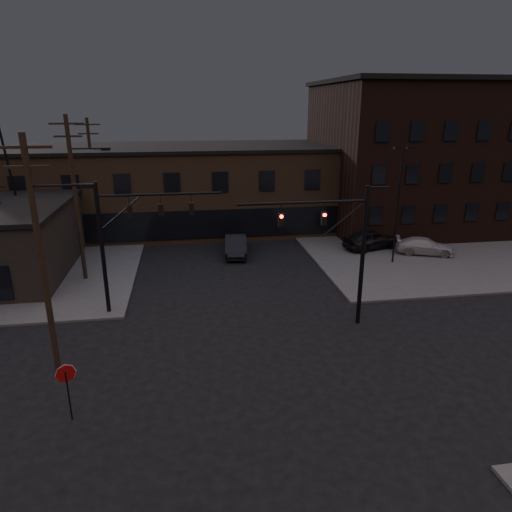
{
  "coord_description": "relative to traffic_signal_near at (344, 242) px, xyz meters",
  "views": [
    {
      "loc": [
        -3.02,
        -18.32,
        12.02
      ],
      "look_at": [
        0.91,
        7.14,
        3.5
      ],
      "focal_mm": 32.0,
      "sensor_mm": 36.0,
      "label": 1
    }
  ],
  "objects": [
    {
      "name": "lot_light_b",
      "position": [
        13.64,
        14.5,
        0.58
      ],
      "size": [
        1.5,
        0.28,
        9.14
      ],
      "color": "black",
      "rests_on": "ground"
    },
    {
      "name": "stop_sign",
      "position": [
        -13.36,
        -6.49,
        -3.09
      ],
      "size": [
        0.72,
        0.33,
        2.48
      ],
      "color": "black",
      "rests_on": "ground"
    },
    {
      "name": "traffic_signal_near",
      "position": [
        0.0,
        0.0,
        0.0
      ],
      "size": [
        7.12,
        0.24,
        8.0
      ],
      "color": "black",
      "rests_on": "ground"
    },
    {
      "name": "building_row",
      "position": [
        -5.36,
        23.5,
        -0.93
      ],
      "size": [
        40.0,
        12.0,
        8.0
      ],
      "primitive_type": "cube",
      "color": "brown",
      "rests_on": "ground"
    },
    {
      "name": "utility_pole_mid",
      "position": [
        -15.79,
        9.5,
        1.19
      ],
      "size": [
        3.7,
        0.28,
        11.5
      ],
      "color": "black",
      "rests_on": "ground"
    },
    {
      "name": "parked_car_lot_b",
      "position": [
        11.17,
        11.07,
        -4.1
      ],
      "size": [
        5.06,
        3.46,
        1.36
      ],
      "primitive_type": "imported",
      "rotation": [
        0.0,
        0.0,
        1.2
      ],
      "color": "#ABABAD",
      "rests_on": "sidewalk_ne"
    },
    {
      "name": "utility_pole_near",
      "position": [
        -14.79,
        -2.5,
        0.94
      ],
      "size": [
        3.7,
        0.28,
        11.0
      ],
      "color": "black",
      "rests_on": "ground"
    },
    {
      "name": "sidewalk_ne",
      "position": [
        16.64,
        17.5,
        -4.86
      ],
      "size": [
        30.0,
        30.0,
        0.15
      ],
      "primitive_type": "cube",
      "color": "#474744",
      "rests_on": "ground"
    },
    {
      "name": "parked_car_lot_a",
      "position": [
        7.29,
        13.18,
        -3.93
      ],
      "size": [
        5.4,
        3.44,
        1.71
      ],
      "primitive_type": "imported",
      "rotation": [
        0.0,
        0.0,
        1.88
      ],
      "color": "black",
      "rests_on": "sidewalk_ne"
    },
    {
      "name": "traffic_signal_far",
      "position": [
        -12.07,
        3.5,
        0.08
      ],
      "size": [
        7.12,
        0.24,
        8.0
      ],
      "color": "black",
      "rests_on": "ground"
    },
    {
      "name": "building_right",
      "position": [
        16.64,
        21.5,
        2.07
      ],
      "size": [
        22.0,
        16.0,
        14.0
      ],
      "primitive_type": "cube",
      "color": "black",
      "rests_on": "ground"
    },
    {
      "name": "ground",
      "position": [
        -5.36,
        -4.5,
        -4.93
      ],
      "size": [
        140.0,
        140.0,
        0.0
      ],
      "primitive_type": "plane",
      "color": "black",
      "rests_on": "ground"
    },
    {
      "name": "lot_light_a",
      "position": [
        7.64,
        9.5,
        0.58
      ],
      "size": [
        1.5,
        0.28,
        9.14
      ],
      "color": "black",
      "rests_on": "ground"
    },
    {
      "name": "car_crossing",
      "position": [
        -4.45,
        13.8,
        -4.09
      ],
      "size": [
        2.28,
        5.23,
        1.67
      ],
      "primitive_type": "imported",
      "rotation": [
        0.0,
        0.0,
        -0.1
      ],
      "color": "black",
      "rests_on": "ground"
    },
    {
      "name": "utility_pole_far",
      "position": [
        -16.86,
        21.5,
        0.85
      ],
      "size": [
        2.2,
        0.28,
        11.0
      ],
      "color": "black",
      "rests_on": "ground"
    }
  ]
}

